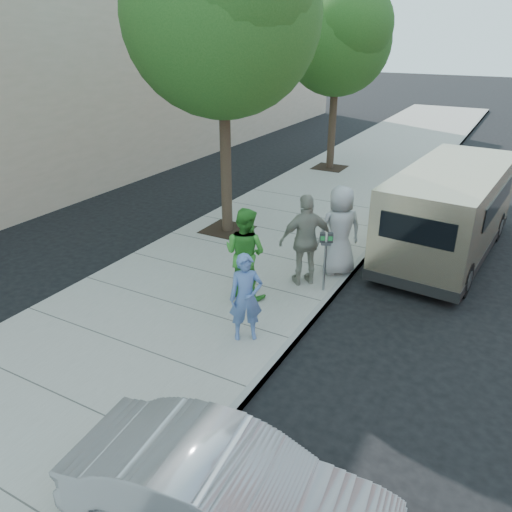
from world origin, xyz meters
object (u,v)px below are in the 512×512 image
at_px(sedan, 230,498).
at_px(tree_far, 339,36).
at_px(van, 450,210).
at_px(person_striped_polo, 306,240).
at_px(parking_meter, 326,249).
at_px(person_officer, 246,298).
at_px(tree_near, 224,7).
at_px(person_green_shirt, 245,253).
at_px(person_gray_shirt, 340,231).

bearing_deg(sedan, tree_far, 11.26).
height_order(van, person_striped_polo, van).
bearing_deg(parking_meter, sedan, -102.42).
xyz_separation_m(tree_far, person_officer, (2.97, -11.84, -3.94)).
height_order(tree_near, van, tree_near).
xyz_separation_m(sedan, person_green_shirt, (-2.47, 4.62, 0.48)).
bearing_deg(person_striped_polo, tree_near, -73.11).
relative_size(tree_near, van, 1.25).
distance_m(parking_meter, person_gray_shirt, 0.94).
bearing_deg(tree_near, van, 15.98).
distance_m(person_green_shirt, person_striped_polo, 1.36).
height_order(tree_far, sedan, tree_far).
distance_m(person_officer, person_gray_shirt, 3.26).
relative_size(person_officer, person_gray_shirt, 0.80).
relative_size(tree_far, parking_meter, 5.08).
xyz_separation_m(tree_near, person_striped_polo, (3.02, -1.83, -4.42)).
relative_size(van, person_gray_shirt, 3.03).
bearing_deg(parking_meter, tree_near, 126.74).
bearing_deg(person_gray_shirt, sedan, 58.09).
height_order(person_officer, person_green_shirt, person_green_shirt).
distance_m(van, person_striped_polo, 4.06).
distance_m(person_green_shirt, person_gray_shirt, 2.27).
bearing_deg(tree_near, person_green_shirt, -53.06).
bearing_deg(tree_far, person_striped_polo, -72.22).
bearing_deg(parking_meter, person_striped_polo, 141.42).
bearing_deg(person_green_shirt, tree_far, -74.93).
height_order(sedan, person_green_shirt, person_green_shirt).
height_order(tree_far, person_green_shirt, tree_far).
xyz_separation_m(sedan, person_striped_polo, (-1.63, 5.69, 0.53)).
height_order(parking_meter, person_striped_polo, person_striped_polo).
bearing_deg(person_gray_shirt, person_officer, 39.03).
distance_m(sedan, person_green_shirt, 5.26).
height_order(parking_meter, van, van).
xyz_separation_m(tree_far, person_green_shirt, (2.19, -10.51, -3.80)).
distance_m(tree_far, parking_meter, 10.87).
distance_m(sedan, person_striped_polo, 5.94).
bearing_deg(tree_far, van, -48.87).
distance_m(tree_far, person_green_shirt, 11.39).
bearing_deg(person_striped_polo, person_officer, 46.71).
height_order(tree_near, sedan, tree_near).
relative_size(person_gray_shirt, person_striped_polo, 1.01).
bearing_deg(person_striped_polo, person_green_shirt, 10.10).
xyz_separation_m(tree_near, person_green_shirt, (2.19, -2.91, -4.47)).
height_order(tree_near, parking_meter, tree_near).
bearing_deg(tree_far, tree_near, -90.00).
relative_size(person_green_shirt, person_striped_polo, 0.95).
relative_size(parking_meter, person_gray_shirt, 0.65).
relative_size(parking_meter, person_officer, 0.81).
xyz_separation_m(tree_far, parking_meter, (3.50, -9.56, -3.81)).
height_order(person_green_shirt, person_gray_shirt, person_gray_shirt).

